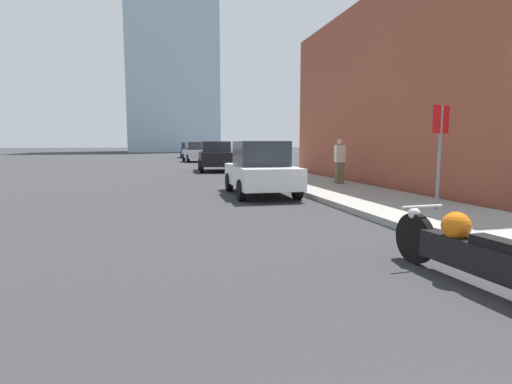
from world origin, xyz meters
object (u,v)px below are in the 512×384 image
object	(u,v)px
parked_car_white	(260,169)
stop_sign	(440,139)
motorcycle	(473,251)
parked_car_black	(216,156)
parked_car_blue	(188,150)
pedestrian	(340,161)
parked_car_silver	(195,152)

from	to	relation	value
parked_car_white	stop_sign	distance (m)	5.44
motorcycle	parked_car_white	distance (m)	8.46
parked_car_white	parked_car_black	distance (m)	11.45
motorcycle	parked_car_white	world-z (taller)	parked_car_white
parked_car_blue	pedestrian	distance (m)	34.83
motorcycle	parked_car_blue	distance (m)	44.53
motorcycle	parked_car_black	size ratio (longest dim) A/B	0.66
motorcycle	pedestrian	bearing A→B (deg)	68.68
stop_sign	pedestrian	world-z (taller)	stop_sign
motorcycle	parked_car_silver	size ratio (longest dim) A/B	0.60
parked_car_white	motorcycle	bearing A→B (deg)	-86.39
parked_car_silver	stop_sign	bearing A→B (deg)	-89.27
parked_car_white	parked_car_blue	distance (m)	36.09
motorcycle	parked_car_white	bearing A→B (deg)	87.93
motorcycle	parked_car_silver	bearing A→B (deg)	86.26
parked_car_black	pedestrian	world-z (taller)	pedestrian
parked_car_white	parked_car_blue	size ratio (longest dim) A/B	0.95
parked_car_blue	parked_car_black	bearing A→B (deg)	-87.43
pedestrian	parked_car_white	bearing A→B (deg)	-157.21
parked_car_silver	parked_car_blue	bearing A→B (deg)	84.38
stop_sign	parked_car_blue	bearing A→B (deg)	93.89
parked_car_silver	parked_car_blue	world-z (taller)	same
parked_car_black	stop_sign	world-z (taller)	stop_sign
parked_car_blue	pedestrian	size ratio (longest dim) A/B	2.51
motorcycle	parked_car_white	xyz separation A→B (m)	(-0.33, 8.44, 0.41)
parked_car_black	motorcycle	bearing A→B (deg)	-86.26
parked_car_silver	parked_car_black	bearing A→B (deg)	-94.36
motorcycle	parked_car_black	bearing A→B (deg)	86.24
parked_car_silver	parked_car_white	bearing A→B (deg)	-94.97
stop_sign	pedestrian	distance (m)	5.98
parked_car_black	parked_car_blue	xyz separation A→B (m)	(-0.00, 24.64, 0.01)
parked_car_white	parked_car_black	xyz separation A→B (m)	(0.14, 11.45, 0.06)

